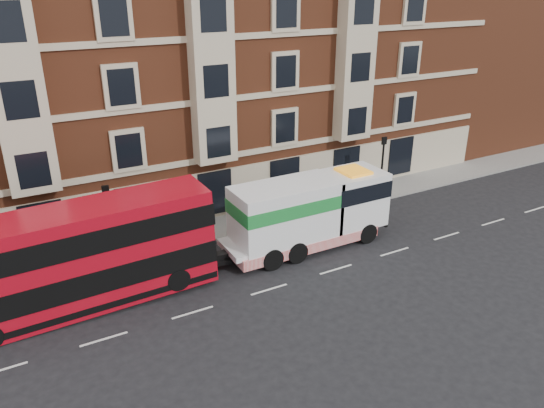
% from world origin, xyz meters
% --- Properties ---
extents(ground, '(120.00, 120.00, 0.00)m').
position_xyz_m(ground, '(0.00, 0.00, 0.00)').
color(ground, black).
rests_on(ground, ground).
extents(sidewalk, '(90.00, 3.00, 0.15)m').
position_xyz_m(sidewalk, '(0.00, 7.50, 0.07)').
color(sidewalk, slate).
rests_on(sidewalk, ground).
extents(victorian_terrace, '(45.00, 12.00, 20.40)m').
position_xyz_m(victorian_terrace, '(0.50, 15.00, 10.07)').
color(victorian_terrace, brown).
rests_on(victorian_terrace, ground).
extents(filler_east, '(18.00, 10.00, 19.00)m').
position_xyz_m(filler_east, '(32.00, 14.00, 9.43)').
color(filler_east, brown).
rests_on(filler_east, ground).
extents(lamp_post_west, '(0.35, 0.15, 4.35)m').
position_xyz_m(lamp_post_west, '(-6.00, 6.20, 2.68)').
color(lamp_post_west, black).
rests_on(lamp_post_west, sidewalk).
extents(lamp_post_east, '(0.35, 0.15, 4.35)m').
position_xyz_m(lamp_post_east, '(12.00, 6.20, 2.68)').
color(lamp_post_east, black).
rests_on(lamp_post_east, sidewalk).
extents(double_decker_bus, '(12.10, 2.78, 4.90)m').
position_xyz_m(double_decker_bus, '(-8.11, 2.90, 2.60)').
color(double_decker_bus, '#AC0918').
rests_on(double_decker_bus, ground).
extents(tow_truck, '(9.69, 2.86, 4.04)m').
position_xyz_m(tow_truck, '(3.95, 2.90, 2.14)').
color(tow_truck, white).
rests_on(tow_truck, ground).
extents(pedestrian, '(0.68, 0.60, 1.57)m').
position_xyz_m(pedestrian, '(-9.64, 7.39, 0.94)').
color(pedestrian, '#16242C').
rests_on(pedestrian, sidewalk).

